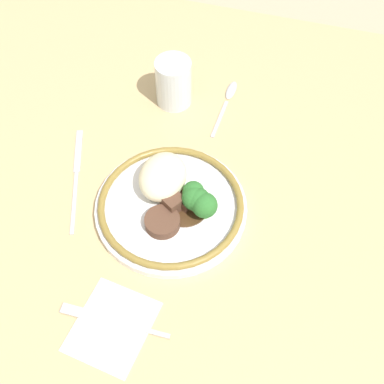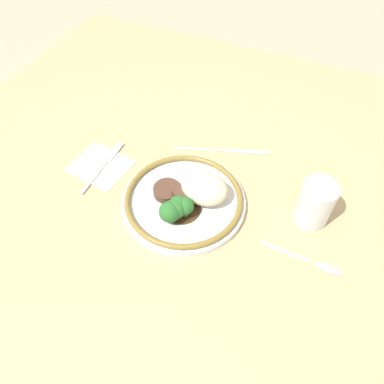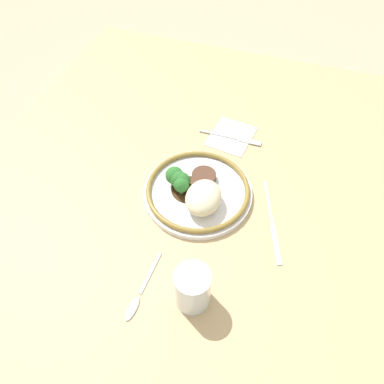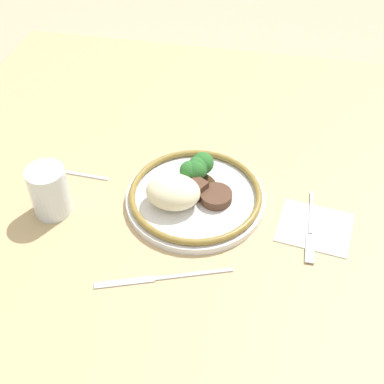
{
  "view_description": "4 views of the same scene",
  "coord_description": "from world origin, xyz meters",
  "px_view_note": "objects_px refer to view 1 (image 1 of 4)",
  "views": [
    {
      "loc": [
        -0.43,
        -0.21,
        0.81
      ],
      "look_at": [
        0.07,
        -0.07,
        0.07
      ],
      "focal_mm": 50.0,
      "sensor_mm": 36.0,
      "label": 1
    },
    {
      "loc": [
        0.25,
        -0.48,
        0.67
      ],
      "look_at": [
        0.05,
        -0.02,
        0.06
      ],
      "focal_mm": 35.0,
      "sensor_mm": 36.0,
      "label": 2
    },
    {
      "loc": [
        0.57,
        0.12,
        0.75
      ],
      "look_at": [
        0.07,
        -0.05,
        0.08
      ],
      "focal_mm": 35.0,
      "sensor_mm": 36.0,
      "label": 3
    },
    {
      "loc": [
        -0.09,
        0.65,
        0.75
      ],
      "look_at": [
        0.04,
        -0.02,
        0.09
      ],
      "focal_mm": 50.0,
      "sensor_mm": 36.0,
      "label": 4
    }
  ],
  "objects_px": {
    "knife": "(76,175)",
    "spoon": "(228,97)",
    "juice_glass": "(174,84)",
    "plate": "(173,201)",
    "fork": "(104,319)"
  },
  "relations": [
    {
      "from": "plate",
      "to": "knife",
      "type": "relative_size",
      "value": 1.18
    },
    {
      "from": "juice_glass",
      "to": "fork",
      "type": "bearing_deg",
      "value": -176.25
    },
    {
      "from": "knife",
      "to": "spoon",
      "type": "xyz_separation_m",
      "value": [
        0.26,
        -0.22,
        0.0
      ]
    },
    {
      "from": "knife",
      "to": "spoon",
      "type": "height_order",
      "value": "spoon"
    },
    {
      "from": "plate",
      "to": "fork",
      "type": "relative_size",
      "value": 1.5
    },
    {
      "from": "juice_glass",
      "to": "spoon",
      "type": "relative_size",
      "value": 0.62
    },
    {
      "from": "plate",
      "to": "spoon",
      "type": "height_order",
      "value": "plate"
    },
    {
      "from": "juice_glass",
      "to": "spoon",
      "type": "distance_m",
      "value": 0.12
    },
    {
      "from": "plate",
      "to": "knife",
      "type": "xyz_separation_m",
      "value": [
        0.02,
        0.19,
        -0.02
      ]
    },
    {
      "from": "fork",
      "to": "spoon",
      "type": "height_order",
      "value": "same"
    },
    {
      "from": "plate",
      "to": "juice_glass",
      "type": "relative_size",
      "value": 2.67
    },
    {
      "from": "knife",
      "to": "spoon",
      "type": "relative_size",
      "value": 1.39
    },
    {
      "from": "juice_glass",
      "to": "knife",
      "type": "bearing_deg",
      "value": 152.99
    },
    {
      "from": "plate",
      "to": "spoon",
      "type": "xyz_separation_m",
      "value": [
        0.28,
        -0.03,
        -0.02
      ]
    },
    {
      "from": "fork",
      "to": "knife",
      "type": "bearing_deg",
      "value": -59.18
    }
  ]
}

